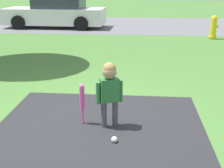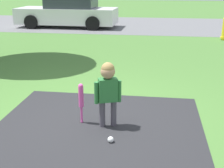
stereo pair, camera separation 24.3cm
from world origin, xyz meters
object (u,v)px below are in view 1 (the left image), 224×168
object	(u,v)px
child	(109,86)
sports_ball	(114,140)
baseball_bat	(82,98)
parked_car	(56,13)
fire_hydrant	(213,27)

from	to	relation	value
child	sports_ball	distance (m)	0.74
baseball_bat	parked_car	size ratio (longest dim) A/B	0.14
sports_ball	child	bearing A→B (deg)	102.88
parked_car	fire_hydrant	bearing A→B (deg)	161.38
baseball_bat	fire_hydrant	size ratio (longest dim) A/B	0.73
baseball_bat	parked_car	bearing A→B (deg)	106.82
fire_hydrant	parked_car	xyz separation A→B (m)	(-6.27, 2.31, 0.22)
child	sports_ball	bearing A→B (deg)	-97.62
sports_ball	parked_car	distance (m)	10.66
parked_car	child	bearing A→B (deg)	110.47
baseball_bat	sports_ball	size ratio (longest dim) A/B	7.45
child	parked_car	xyz separation A→B (m)	(-3.29, 9.62, 0.02)
parked_car	baseball_bat	bearing A→B (deg)	108.42
sports_ball	baseball_bat	bearing A→B (deg)	133.94
sports_ball	fire_hydrant	bearing A→B (deg)	69.70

